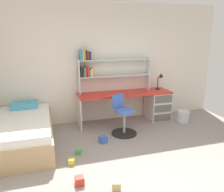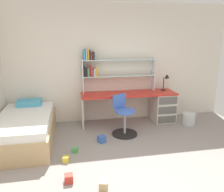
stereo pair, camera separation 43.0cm
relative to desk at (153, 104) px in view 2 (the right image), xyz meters
The scene contains 13 objects.
ground_plane 2.60m from the desk, 112.04° to the right, with size 5.68×6.39×0.02m, color gray.
room_shell 2.65m from the desk, 153.68° to the right, with size 5.68×6.39×2.72m.
desk is the anchor object (origin of this frame).
bookshelf_hutch 1.38m from the desk, behind, with size 1.68×0.22×0.99m.
desk_lamp 0.66m from the desk, 10.86° to the left, with size 0.20×0.17×0.38m.
swivel_chair 1.06m from the desk, 143.96° to the right, with size 0.52×0.52×0.82m.
bed_platform 2.85m from the desk, 167.45° to the right, with size 1.02×1.85×0.65m.
waste_bin 0.89m from the desk, 27.50° to the right, with size 0.29×0.29×0.26m, color silver.
toy_block_yellow_0 2.54m from the desk, 143.55° to the right, with size 0.09×0.09×0.09m, color gold.
toy_block_blue_1 1.67m from the desk, 146.06° to the right, with size 0.13×0.13×0.13m, color #3860B7.
toy_block_natural_2 2.75m from the desk, 124.01° to the right, with size 0.11×0.11×0.11m, color tan.
toy_block_red_3 2.86m from the desk, 134.21° to the right, with size 0.12×0.12×0.12m, color red.
toy_block_green_4 2.25m from the desk, 147.06° to the right, with size 0.09×0.09×0.09m, color #479E51.
Camera 2 is at (-0.93, -2.40, 1.93)m, focal length 35.72 mm.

